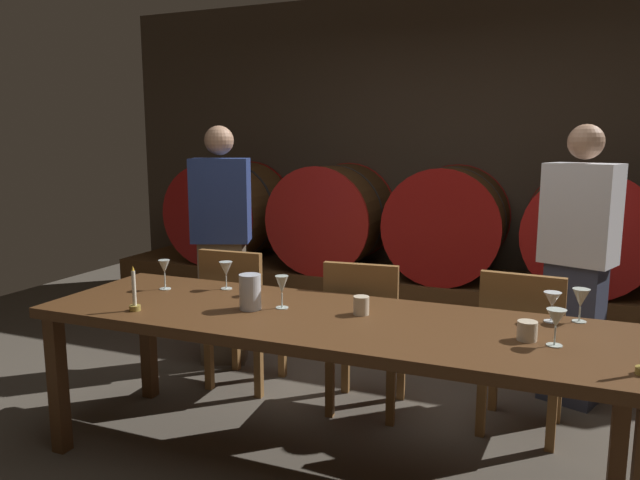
# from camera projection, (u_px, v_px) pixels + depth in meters

# --- Properties ---
(ground_plane) EXTENTS (8.50, 8.50, 0.00)m
(ground_plane) POSITION_uv_depth(u_px,v_px,m) (360.00, 459.00, 2.84)
(ground_plane) COLOR #4C443A
(back_wall) EXTENTS (6.54, 0.24, 2.78)m
(back_wall) POSITION_uv_depth(u_px,v_px,m) (460.00, 156.00, 5.14)
(back_wall) COLOR #473A2D
(back_wall) RESTS_ON ground
(barrel_shelf) EXTENTS (5.88, 0.90, 0.43)m
(barrel_shelf) POSITION_uv_depth(u_px,v_px,m) (444.00, 301.00, 4.83)
(barrel_shelf) COLOR brown
(barrel_shelf) RESTS_ON ground
(wine_barrel_far_left) EXTENTS (0.90, 0.84, 0.90)m
(wine_barrel_far_left) POSITION_uv_depth(u_px,v_px,m) (231.00, 211.00, 5.47)
(wine_barrel_far_left) COLOR brown
(wine_barrel_far_left) RESTS_ON barrel_shelf
(wine_barrel_left) EXTENTS (0.90, 0.84, 0.90)m
(wine_barrel_left) POSITION_uv_depth(u_px,v_px,m) (333.00, 216.00, 5.09)
(wine_barrel_left) COLOR #513319
(wine_barrel_left) RESTS_ON barrel_shelf
(wine_barrel_center) EXTENTS (0.90, 0.84, 0.90)m
(wine_barrel_center) POSITION_uv_depth(u_px,v_px,m) (449.00, 222.00, 4.72)
(wine_barrel_center) COLOR #513319
(wine_barrel_center) RESTS_ON barrel_shelf
(wine_barrel_right) EXTENTS (0.90, 0.84, 0.90)m
(wine_barrel_right) POSITION_uv_depth(u_px,v_px,m) (586.00, 229.00, 4.35)
(wine_barrel_right) COLOR brown
(wine_barrel_right) RESTS_ON barrel_shelf
(dining_table) EXTENTS (2.68, 0.80, 0.74)m
(dining_table) POSITION_uv_depth(u_px,v_px,m) (324.00, 330.00, 2.65)
(dining_table) COLOR #4C2D16
(dining_table) RESTS_ON ground
(chair_left) EXTENTS (0.41, 0.41, 0.88)m
(chair_left) POSITION_uv_depth(u_px,v_px,m) (240.00, 311.00, 3.59)
(chair_left) COLOR brown
(chair_left) RESTS_ON ground
(chair_center) EXTENTS (0.43, 0.43, 0.88)m
(chair_center) POSITION_uv_depth(u_px,v_px,m) (364.00, 330.00, 3.24)
(chair_center) COLOR brown
(chair_center) RESTS_ON ground
(chair_right) EXTENTS (0.43, 0.43, 0.88)m
(chair_right) POSITION_uv_depth(u_px,v_px,m) (522.00, 345.00, 2.99)
(chair_right) COLOR brown
(chair_right) RESTS_ON ground
(guest_left) EXTENTS (0.44, 0.36, 1.62)m
(guest_left) POSITION_uv_depth(u_px,v_px,m) (222.00, 245.00, 3.98)
(guest_left) COLOR brown
(guest_left) RESTS_ON ground
(guest_right) EXTENTS (0.44, 0.36, 1.61)m
(guest_right) POSITION_uv_depth(u_px,v_px,m) (577.00, 265.00, 3.34)
(guest_right) COLOR #33384C
(guest_right) RESTS_ON ground
(candle_left) EXTENTS (0.05, 0.05, 0.21)m
(candle_left) POSITION_uv_depth(u_px,v_px,m) (134.00, 298.00, 2.71)
(candle_left) COLOR olive
(candle_left) RESTS_ON dining_table
(pitcher) EXTENTS (0.10, 0.10, 0.17)m
(pitcher) POSITION_uv_depth(u_px,v_px,m) (250.00, 292.00, 2.73)
(pitcher) COLOR silver
(pitcher) RESTS_ON dining_table
(wine_glass_far_left) EXTENTS (0.06, 0.06, 0.16)m
(wine_glass_far_left) POSITION_uv_depth(u_px,v_px,m) (164.00, 268.00, 3.10)
(wine_glass_far_left) COLOR silver
(wine_glass_far_left) RESTS_ON dining_table
(wine_glass_left) EXTENTS (0.07, 0.07, 0.15)m
(wine_glass_left) POSITION_uv_depth(u_px,v_px,m) (226.00, 270.00, 3.11)
(wine_glass_left) COLOR silver
(wine_glass_left) RESTS_ON dining_table
(wine_glass_center_left) EXTENTS (0.06, 0.06, 0.16)m
(wine_glass_center_left) POSITION_uv_depth(u_px,v_px,m) (282.00, 286.00, 2.75)
(wine_glass_center_left) COLOR silver
(wine_glass_center_left) RESTS_ON dining_table
(wine_glass_center_right) EXTENTS (0.08, 0.08, 0.13)m
(wine_glass_center_right) POSITION_uv_depth(u_px,v_px,m) (552.00, 301.00, 2.54)
(wine_glass_center_right) COLOR white
(wine_glass_center_right) RESTS_ON dining_table
(wine_glass_right) EXTENTS (0.08, 0.08, 0.14)m
(wine_glass_right) POSITION_uv_depth(u_px,v_px,m) (556.00, 319.00, 2.24)
(wine_glass_right) COLOR silver
(wine_glass_right) RESTS_ON dining_table
(wine_glass_far_right) EXTENTS (0.07, 0.07, 0.15)m
(wine_glass_far_right) POSITION_uv_depth(u_px,v_px,m) (581.00, 299.00, 2.54)
(wine_glass_far_right) COLOR silver
(wine_glass_far_right) RESTS_ON dining_table
(cup_left) EXTENTS (0.06, 0.06, 0.08)m
(cup_left) POSITION_uv_depth(u_px,v_px,m) (253.00, 288.00, 2.98)
(cup_left) COLOR silver
(cup_left) RESTS_ON dining_table
(cup_center) EXTENTS (0.07, 0.07, 0.08)m
(cup_center) POSITION_uv_depth(u_px,v_px,m) (361.00, 305.00, 2.66)
(cup_center) COLOR beige
(cup_center) RESTS_ON dining_table
(cup_right) EXTENTS (0.08, 0.08, 0.08)m
(cup_right) POSITION_uv_depth(u_px,v_px,m) (527.00, 331.00, 2.31)
(cup_right) COLOR beige
(cup_right) RESTS_ON dining_table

